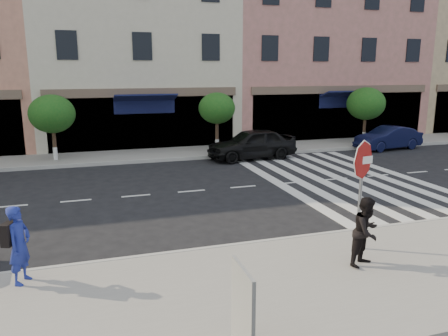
% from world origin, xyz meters
% --- Properties ---
extents(ground, '(120.00, 120.00, 0.00)m').
position_xyz_m(ground, '(0.00, 0.00, 0.00)').
color(ground, black).
rests_on(ground, ground).
extents(sidewalk_near, '(60.00, 4.50, 0.15)m').
position_xyz_m(sidewalk_near, '(0.00, -3.75, 0.07)').
color(sidewalk_near, gray).
rests_on(sidewalk_near, ground).
extents(sidewalk_far, '(60.00, 3.00, 0.15)m').
position_xyz_m(sidewalk_far, '(0.00, 11.00, 0.07)').
color(sidewalk_far, gray).
rests_on(sidewalk_far, ground).
extents(building_centre, '(11.00, 9.00, 11.00)m').
position_xyz_m(building_centre, '(-0.50, 17.00, 5.50)').
color(building_centre, beige).
rests_on(building_centre, ground).
extents(building_east_mid, '(13.00, 9.00, 13.00)m').
position_xyz_m(building_east_mid, '(11.50, 17.00, 6.50)').
color(building_east_mid, tan).
rests_on(building_east_mid, ground).
extents(street_tree_wb, '(2.10, 2.10, 3.06)m').
position_xyz_m(street_tree_wb, '(-5.00, 10.80, 2.31)').
color(street_tree_wb, '#473323').
rests_on(street_tree_wb, sidewalk_far).
extents(street_tree_c, '(1.90, 1.90, 3.04)m').
position_xyz_m(street_tree_c, '(3.00, 10.80, 2.36)').
color(street_tree_c, '#473323').
rests_on(street_tree_c, sidewalk_far).
extents(street_tree_ea, '(2.20, 2.20, 3.19)m').
position_xyz_m(street_tree_ea, '(12.00, 10.80, 2.39)').
color(street_tree_ea, '#473323').
rests_on(street_tree_ea, sidewalk_far).
extents(stop_sign, '(0.92, 0.17, 2.63)m').
position_xyz_m(stop_sign, '(2.50, -2.62, 2.05)').
color(stop_sign, gray).
rests_on(stop_sign, sidewalk_near).
extents(photographer, '(0.59, 0.69, 1.60)m').
position_xyz_m(photographer, '(-4.90, -2.06, 0.95)').
color(photographer, navy).
rests_on(photographer, sidewalk_near).
extents(walker, '(0.93, 0.85, 1.53)m').
position_xyz_m(walker, '(2.14, -3.43, 0.92)').
color(walker, black).
rests_on(walker, sidewalk_near).
extents(poster_board, '(0.32, 0.91, 1.39)m').
position_xyz_m(poster_board, '(-1.45, -5.50, 0.82)').
color(poster_board, beige).
rests_on(poster_board, sidewalk_near).
extents(car_far_mid, '(4.57, 2.18, 1.51)m').
position_xyz_m(car_far_mid, '(4.22, 8.89, 0.75)').
color(car_far_mid, black).
rests_on(car_far_mid, ground).
extents(car_far_right, '(4.00, 1.81, 1.27)m').
position_xyz_m(car_far_right, '(12.39, 9.10, 0.64)').
color(car_far_right, black).
rests_on(car_far_right, ground).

